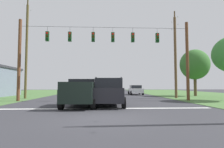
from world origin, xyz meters
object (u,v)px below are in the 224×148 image
pickup_truck (82,93)px  distant_car_crossing_white (136,90)px  suv_black (109,91)px  utility_pole_mid_right (175,55)px  tree_roadside_right (195,65)px  distant_car_oncoming (84,90)px  overhead_signal_span (105,54)px  utility_pole_near_left (27,49)px

pickup_truck → distant_car_crossing_white: pickup_truck is taller
distant_car_crossing_white → suv_black: bearing=-106.6°
utility_pole_mid_right → tree_roadside_right: bearing=43.2°
distant_car_oncoming → overhead_signal_span: bearing=-74.6°
utility_pole_near_left → tree_roadside_right: utility_pole_near_left is taller
distant_car_oncoming → utility_pole_near_left: utility_pole_near_left is taller
overhead_signal_span → utility_pole_mid_right: bearing=20.4°
pickup_truck → utility_pole_near_left: 11.51m
distant_car_crossing_white → utility_pole_mid_right: (3.20, -8.65, 4.28)m
suv_black → utility_pole_mid_right: 11.74m
utility_pole_mid_right → utility_pole_near_left: 17.13m
distant_car_crossing_white → utility_pole_mid_right: 10.17m
overhead_signal_span → tree_roadside_right: (12.66, 7.17, -0.14)m
suv_black → utility_pole_near_left: 12.75m
utility_pole_mid_right → tree_roadside_right: utility_pole_mid_right is taller
tree_roadside_right → distant_car_oncoming: bearing=164.8°
overhead_signal_span → utility_pole_mid_right: 8.88m
utility_pole_mid_right → tree_roadside_right: size_ratio=1.58×
pickup_truck → distant_car_oncoming: bearing=95.3°
suv_black → tree_roadside_right: bearing=43.3°
pickup_truck → distant_car_oncoming: size_ratio=1.23×
distant_car_oncoming → distant_car_crossing_white: bearing=1.8°
distant_car_crossing_white → utility_pole_near_left: utility_pole_near_left is taller
pickup_truck → distant_car_oncoming: 16.07m
suv_black → distant_car_crossing_white: 16.93m
pickup_truck → utility_pole_mid_right: bearing=37.3°
overhead_signal_span → distant_car_oncoming: size_ratio=3.76×
overhead_signal_span → pickup_truck: (-1.67, -4.52, -3.56)m
distant_car_crossing_white → distant_car_oncoming: size_ratio=0.97×
tree_roadside_right → pickup_truck: bearing=-140.8°
overhead_signal_span → pickup_truck: size_ratio=3.05×
pickup_truck → tree_roadside_right: tree_roadside_right is taller
distant_car_crossing_white → pickup_truck: bearing=-112.6°
pickup_truck → tree_roadside_right: bearing=39.2°
tree_roadside_right → utility_pole_near_left: bearing=-169.6°
distant_car_crossing_white → tree_roadside_right: tree_roadside_right is taller
overhead_signal_span → utility_pole_near_left: utility_pole_near_left is taller
suv_black → distant_car_oncoming: suv_black is taller
utility_pole_near_left → overhead_signal_span: bearing=-20.2°
distant_car_oncoming → utility_pole_near_left: (-5.66, -8.24, 4.78)m
utility_pole_mid_right → pickup_truck: bearing=-142.7°
distant_car_crossing_white → tree_roadside_right: (7.54, -4.57, 3.60)m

